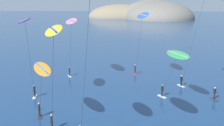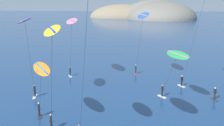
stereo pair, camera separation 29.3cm
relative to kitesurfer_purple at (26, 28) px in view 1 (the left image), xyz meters
The scene contains 9 objects.
headland_island 167.93m from the kitesurfer_purple, 81.72° to the left, with size 73.34×54.83×25.45m.
kitesurfer_purple is the anchor object (origin of this frame).
kitesurfer_yellow 12.43m from the kitesurfer_purple, 59.86° to the right, with size 3.79×8.04×11.07m.
kitesurfer_green 18.14m from the kitesurfer_purple, ahead, with size 3.36×6.35×6.87m.
kitesurfer_orange 7.33m from the kitesurfer_purple, 57.56° to the right, with size 3.94×5.65×6.58m.
kitesurfer_blue 18.07m from the kitesurfer_purple, 39.84° to the left, with size 2.42×8.57×11.05m.
kitesurfer_pink 11.31m from the kitesurfer_purple, 74.72° to the left, with size 3.67×6.89×10.13m.
kitesurfer_lime 22.32m from the kitesurfer_purple, 15.34° to the left, with size 3.65×7.23×13.53m.
kitesurfer_black 15.85m from the kitesurfer_purple, 52.85° to the right, with size 4.11×7.67×14.22m.
Camera 1 is at (6.07, -10.09, 12.92)m, focal length 45.00 mm.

